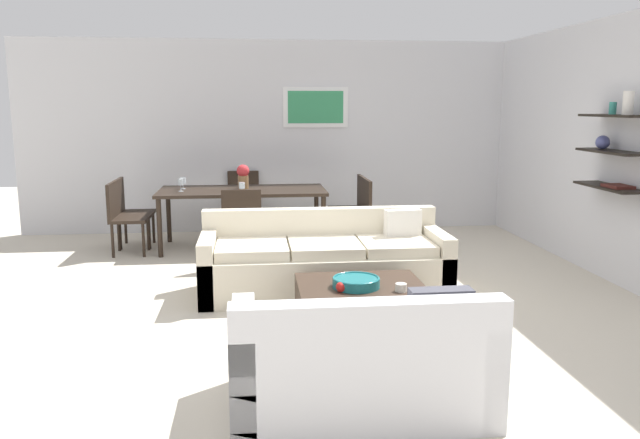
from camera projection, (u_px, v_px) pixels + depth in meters
ground_plane at (327, 303)px, 5.82m from camera, size 18.00×18.00×0.00m
back_wall_unit at (319, 136)px, 9.06m from camera, size 8.40×0.09×2.70m
right_wall_shelf_unit at (612, 150)px, 6.48m from camera, size 0.34×8.20×2.70m
sofa_beige at (325, 263)px, 6.09m from camera, size 2.35×0.90×0.78m
loveseat_white at (361, 362)px, 3.75m from camera, size 1.51×0.90×0.78m
coffee_table at (363, 310)px, 5.02m from camera, size 1.01×1.00×0.38m
decorative_bowl at (356, 282)px, 4.98m from camera, size 0.38×0.38×0.08m
candle_jar at (401, 287)px, 4.87m from camera, size 0.09×0.09×0.06m
apple_on_coffee_table at (341, 287)px, 4.85m from camera, size 0.08×0.08×0.08m
dining_table at (242, 194)px, 7.97m from camera, size 2.09×0.98×0.75m
dining_chair_foot at (242, 221)px, 7.13m from camera, size 0.44×0.44×0.88m
dining_chair_right_far at (353, 204)px, 8.38m from camera, size 0.44×0.44×0.88m
dining_chair_head at (244, 198)px, 8.88m from camera, size 0.44×0.44×0.88m
dining_chair_left_near at (122, 213)px, 7.64m from camera, size 0.44×0.44×0.88m
dining_chair_left_far at (129, 208)px, 8.07m from camera, size 0.44×0.44×0.88m
dining_chair_right_near at (358, 209)px, 7.95m from camera, size 0.44×0.44×0.88m
wine_glass_foot at (242, 186)px, 7.53m from camera, size 0.07×0.07×0.14m
wine_glass_left_far at (183, 181)px, 7.98m from camera, size 0.08×0.08×0.14m
wine_glass_left_near at (181, 183)px, 7.74m from camera, size 0.06×0.06×0.15m
wine_glass_head at (243, 176)px, 8.36m from camera, size 0.07×0.07×0.17m
centerpiece_vase at (243, 176)px, 7.99m from camera, size 0.16×0.16×0.31m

